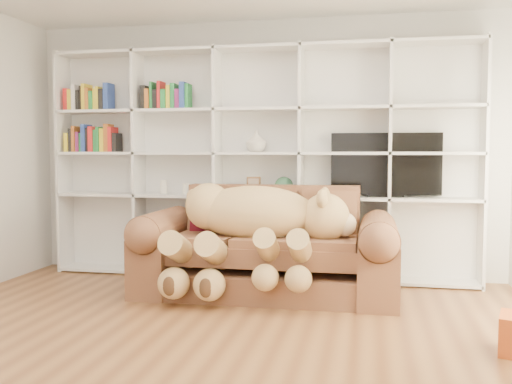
# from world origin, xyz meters

# --- Properties ---
(floor) EXTENTS (5.00, 5.00, 0.00)m
(floor) POSITION_xyz_m (0.00, 0.00, 0.00)
(floor) COLOR brown
(floor) RESTS_ON ground
(wall_back) EXTENTS (5.00, 0.02, 2.70)m
(wall_back) POSITION_xyz_m (0.00, 2.50, 1.35)
(wall_back) COLOR silver
(wall_back) RESTS_ON floor
(bookshelf) EXTENTS (4.43, 0.35, 2.40)m
(bookshelf) POSITION_xyz_m (-0.24, 2.36, 1.31)
(bookshelf) COLOR silver
(bookshelf) RESTS_ON floor
(sofa) EXTENTS (2.35, 1.02, 0.99)m
(sofa) POSITION_xyz_m (0.21, 1.65, 0.37)
(sofa) COLOR brown
(sofa) RESTS_ON floor
(teddy_bear) EXTENTS (1.65, 0.93, 0.96)m
(teddy_bear) POSITION_xyz_m (0.12, 1.45, 0.67)
(teddy_bear) COLOR #DFC06F
(teddy_bear) RESTS_ON sofa
(throw_pillow) EXTENTS (0.42, 0.25, 0.43)m
(throw_pillow) POSITION_xyz_m (-0.36, 1.81, 0.71)
(throw_pillow) COLOR #5E1014
(throw_pillow) RESTS_ON sofa
(tv) EXTENTS (1.08, 0.18, 0.64)m
(tv) POSITION_xyz_m (1.28, 2.35, 1.18)
(tv) COLOR black
(tv) RESTS_ON bookshelf
(picture_frame) EXTENTS (0.15, 0.07, 0.18)m
(picture_frame) POSITION_xyz_m (-0.05, 2.30, 0.97)
(picture_frame) COLOR brown
(picture_frame) RESTS_ON bookshelf
(green_vase) EXTENTS (0.19, 0.19, 0.19)m
(green_vase) POSITION_xyz_m (0.26, 2.30, 0.96)
(green_vase) COLOR #315F42
(green_vase) RESTS_ON bookshelf
(figurine_tall) EXTENTS (0.08, 0.08, 0.15)m
(figurine_tall) POSITION_xyz_m (-1.04, 2.30, 0.94)
(figurine_tall) COLOR white
(figurine_tall) RESTS_ON bookshelf
(figurine_short) EXTENTS (0.09, 0.09, 0.12)m
(figurine_short) POSITION_xyz_m (-0.79, 2.30, 0.92)
(figurine_short) COLOR white
(figurine_short) RESTS_ON bookshelf
(snow_globe) EXTENTS (0.11, 0.11, 0.11)m
(snow_globe) POSITION_xyz_m (-0.57, 2.30, 0.93)
(snow_globe) COLOR silver
(snow_globe) RESTS_ON bookshelf
(shelf_vase) EXTENTS (0.23, 0.23, 0.22)m
(shelf_vase) POSITION_xyz_m (-0.03, 2.30, 1.42)
(shelf_vase) COLOR beige
(shelf_vase) RESTS_ON bookshelf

